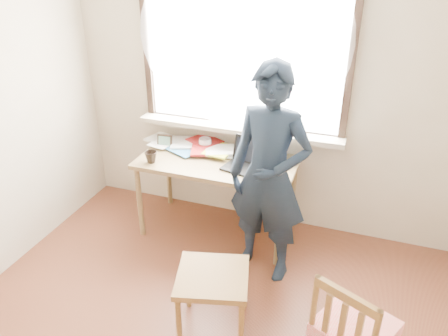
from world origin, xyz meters
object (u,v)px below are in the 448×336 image
(work_chair, at_px, (213,283))
(person, at_px, (269,177))
(side_chair, at_px, (353,334))
(mug_white, at_px, (205,143))
(mug_dark, at_px, (151,157))
(desk, at_px, (217,168))
(laptop, at_px, (247,161))

(work_chair, distance_m, person, 0.88)
(side_chair, relative_size, person, 0.51)
(mug_white, distance_m, mug_dark, 0.54)
(side_chair, bearing_deg, mug_dark, 149.55)
(mug_dark, bearing_deg, person, -7.94)
(work_chair, relative_size, person, 0.33)
(side_chair, bearing_deg, desk, 135.08)
(mug_white, xyz_separation_m, person, (0.74, -0.57, 0.08))
(laptop, height_order, mug_dark, laptop)
(desk, relative_size, person, 0.79)
(desk, relative_size, laptop, 3.45)
(laptop, distance_m, side_chair, 1.62)
(side_chair, xyz_separation_m, person, (-0.73, 0.90, 0.40))
(mug_dark, xyz_separation_m, side_chair, (1.79, -1.05, -0.32))
(desk, height_order, side_chair, side_chair)
(laptop, xyz_separation_m, work_chair, (0.09, -1.07, -0.38))
(laptop, distance_m, mug_dark, 0.82)
(laptop, bearing_deg, side_chair, -51.25)
(laptop, relative_size, work_chair, 0.70)
(mug_dark, height_order, person, person)
(mug_dark, xyz_separation_m, work_chair, (0.89, -0.88, -0.37))
(desk, distance_m, mug_dark, 0.57)
(mug_white, height_order, side_chair, side_chair)
(mug_white, distance_m, side_chair, 2.11)
(mug_dark, bearing_deg, work_chair, -44.78)
(work_chair, xyz_separation_m, person, (0.17, 0.73, 0.45))
(laptop, bearing_deg, person, -51.64)
(mug_dark, xyz_separation_m, person, (1.06, -0.15, 0.08))
(mug_white, bearing_deg, desk, -47.23)
(desk, bearing_deg, mug_dark, -157.09)
(work_chair, bearing_deg, side_chair, -10.77)
(work_chair, height_order, person, person)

